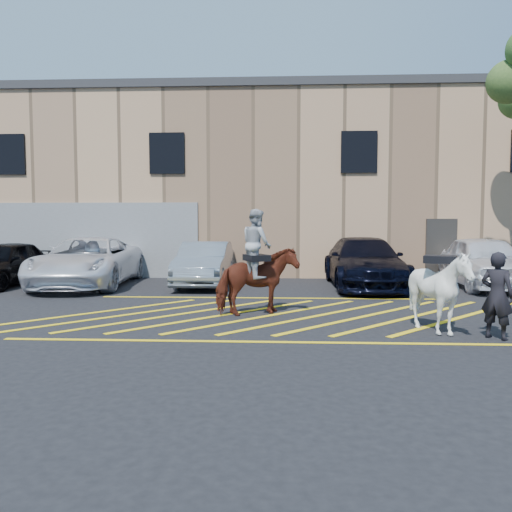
{
  "coord_description": "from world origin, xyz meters",
  "views": [
    {
      "loc": [
        0.18,
        -11.38,
        2.11
      ],
      "look_at": [
        -0.39,
        0.2,
        1.3
      ],
      "focal_mm": 35.0,
      "sensor_mm": 36.0,
      "label": 1
    }
  ],
  "objects_px": {
    "car_black_suv": "(3,263)",
    "car_white_suv": "(484,261)",
    "car_blue_suv": "(364,262)",
    "mounted_bay": "(257,272)",
    "handler": "(497,295)",
    "car_white_pickup": "(88,262)",
    "saddled_white": "(439,292)",
    "car_silver_sedan": "(205,264)"
  },
  "relations": [
    {
      "from": "car_black_suv",
      "to": "car_white_suv",
      "type": "height_order",
      "value": "car_white_suv"
    },
    {
      "from": "car_blue_suv",
      "to": "mounted_bay",
      "type": "relative_size",
      "value": 2.28
    },
    {
      "from": "handler",
      "to": "car_white_pickup",
      "type": "bearing_deg",
      "value": 10.61
    },
    {
      "from": "car_white_suv",
      "to": "saddled_white",
      "type": "distance_m",
      "value": 7.6
    },
    {
      "from": "car_white_pickup",
      "to": "car_blue_suv",
      "type": "distance_m",
      "value": 8.97
    },
    {
      "from": "saddled_white",
      "to": "car_blue_suv",
      "type": "bearing_deg",
      "value": 92.48
    },
    {
      "from": "handler",
      "to": "saddled_white",
      "type": "xyz_separation_m",
      "value": [
        -0.89,
        0.39,
        0.01
      ]
    },
    {
      "from": "car_white_pickup",
      "to": "car_silver_sedan",
      "type": "relative_size",
      "value": 1.31
    },
    {
      "from": "car_white_pickup",
      "to": "mounted_bay",
      "type": "relative_size",
      "value": 2.39
    },
    {
      "from": "car_white_suv",
      "to": "mounted_bay",
      "type": "relative_size",
      "value": 2.04
    },
    {
      "from": "car_silver_sedan",
      "to": "handler",
      "type": "height_order",
      "value": "handler"
    },
    {
      "from": "car_silver_sedan",
      "to": "handler",
      "type": "relative_size",
      "value": 2.77
    },
    {
      "from": "car_black_suv",
      "to": "saddled_white",
      "type": "distance_m",
      "value": 13.63
    },
    {
      "from": "car_blue_suv",
      "to": "handler",
      "type": "xyz_separation_m",
      "value": [
        1.19,
        -7.09,
        -0.0
      ]
    },
    {
      "from": "car_blue_suv",
      "to": "car_white_suv",
      "type": "relative_size",
      "value": 1.12
    },
    {
      "from": "car_silver_sedan",
      "to": "mounted_bay",
      "type": "distance_m",
      "value": 5.47
    },
    {
      "from": "car_silver_sedan",
      "to": "mounted_bay",
      "type": "relative_size",
      "value": 1.83
    },
    {
      "from": "mounted_bay",
      "to": "car_white_pickup",
      "type": "bearing_deg",
      "value": 140.15
    },
    {
      "from": "car_silver_sedan",
      "to": "mounted_bay",
      "type": "bearing_deg",
      "value": -69.16
    },
    {
      "from": "car_white_pickup",
      "to": "car_white_suv",
      "type": "distance_m",
      "value": 12.76
    },
    {
      "from": "saddled_white",
      "to": "car_white_pickup",
      "type": "bearing_deg",
      "value": 144.97
    },
    {
      "from": "car_blue_suv",
      "to": "mounted_bay",
      "type": "bearing_deg",
      "value": -123.02
    },
    {
      "from": "car_white_suv",
      "to": "handler",
      "type": "xyz_separation_m",
      "value": [
        -2.61,
        -7.13,
        -0.04
      ]
    },
    {
      "from": "car_blue_suv",
      "to": "mounted_bay",
      "type": "height_order",
      "value": "mounted_bay"
    },
    {
      "from": "car_white_pickup",
      "to": "car_white_suv",
      "type": "bearing_deg",
      "value": -2.73
    },
    {
      "from": "car_black_suv",
      "to": "saddled_white",
      "type": "relative_size",
      "value": 2.4
    },
    {
      "from": "car_silver_sedan",
      "to": "mounted_bay",
      "type": "height_order",
      "value": "mounted_bay"
    },
    {
      "from": "car_white_suv",
      "to": "mounted_bay",
      "type": "distance_m",
      "value": 8.65
    },
    {
      "from": "handler",
      "to": "car_white_suv",
      "type": "bearing_deg",
      "value": -65.37
    },
    {
      "from": "car_black_suv",
      "to": "car_white_pickup",
      "type": "bearing_deg",
      "value": 3.99
    },
    {
      "from": "car_silver_sedan",
      "to": "car_blue_suv",
      "type": "relative_size",
      "value": 0.8
    },
    {
      "from": "car_silver_sedan",
      "to": "saddled_white",
      "type": "xyz_separation_m",
      "value": [
        5.46,
        -6.8,
        0.08
      ]
    },
    {
      "from": "car_black_suv",
      "to": "car_silver_sedan",
      "type": "xyz_separation_m",
      "value": [
        6.59,
        0.44,
        -0.02
      ]
    },
    {
      "from": "car_white_pickup",
      "to": "saddled_white",
      "type": "distance_m",
      "value": 11.3
    },
    {
      "from": "car_white_pickup",
      "to": "car_blue_suv",
      "type": "bearing_deg",
      "value": -2.5
    },
    {
      "from": "car_white_suv",
      "to": "mounted_bay",
      "type": "xyz_separation_m",
      "value": [
        -7.02,
        -5.05,
        0.13
      ]
    },
    {
      "from": "car_silver_sedan",
      "to": "car_blue_suv",
      "type": "xyz_separation_m",
      "value": [
        5.17,
        -0.1,
        0.07
      ]
    },
    {
      "from": "car_white_suv",
      "to": "saddled_white",
      "type": "xyz_separation_m",
      "value": [
        -3.5,
        -6.75,
        -0.04
      ]
    },
    {
      "from": "car_white_suv",
      "to": "handler",
      "type": "relative_size",
      "value": 3.1
    },
    {
      "from": "saddled_white",
      "to": "car_silver_sedan",
      "type": "bearing_deg",
      "value": 128.76
    },
    {
      "from": "car_black_suv",
      "to": "handler",
      "type": "height_order",
      "value": "handler"
    },
    {
      "from": "car_white_pickup",
      "to": "handler",
      "type": "distance_m",
      "value": 12.26
    }
  ]
}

